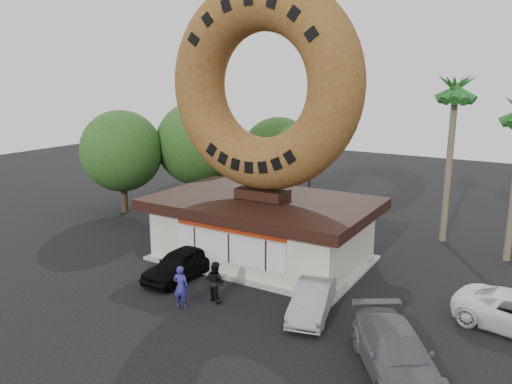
{
  "coord_description": "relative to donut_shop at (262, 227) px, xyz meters",
  "views": [
    {
      "loc": [
        12.49,
        -15.32,
        9.45
      ],
      "look_at": [
        0.82,
        4.0,
        4.13
      ],
      "focal_mm": 35.0,
      "sensor_mm": 36.0,
      "label": 1
    }
  ],
  "objects": [
    {
      "name": "donut_shop",
      "position": [
        0.0,
        0.0,
        0.0
      ],
      "size": [
        11.2,
        7.2,
        3.8
      ],
      "color": "beige",
      "rests_on": "ground"
    },
    {
      "name": "car_black",
      "position": [
        -2.05,
        -4.18,
        -1.05
      ],
      "size": [
        1.81,
        4.24,
        1.43
      ],
      "primitive_type": "imported",
      "rotation": [
        0.0,
        0.0,
        -0.03
      ],
      "color": "black",
      "rests_on": "ground"
    },
    {
      "name": "ground",
      "position": [
        0.0,
        -5.98,
        -1.77
      ],
      "size": [
        90.0,
        90.0,
        0.0
      ],
      "primitive_type": "plane",
      "color": "black",
      "rests_on": "ground"
    },
    {
      "name": "giant_donut",
      "position": [
        0.0,
        0.02,
        7.16
      ],
      "size": [
        10.26,
        2.61,
        10.26
      ],
      "primitive_type": "torus",
      "rotation": [
        1.57,
        0.0,
        0.0
      ],
      "color": "brown",
      "rests_on": "donut_shop"
    },
    {
      "name": "car_silver",
      "position": [
        4.88,
        -4.34,
        -1.12
      ],
      "size": [
        2.26,
        4.14,
        1.29
      ],
      "primitive_type": "imported",
      "rotation": [
        0.0,
        0.0,
        0.24
      ],
      "color": "gray",
      "rests_on": "ground"
    },
    {
      "name": "street_lamp",
      "position": [
        -1.86,
        10.02,
        2.72
      ],
      "size": [
        2.11,
        0.2,
        8.0
      ],
      "color": "#59595E",
      "rests_on": "ground"
    },
    {
      "name": "tree_far",
      "position": [
        -13.0,
        3.02,
        2.56
      ],
      "size": [
        5.6,
        5.6,
        7.14
      ],
      "color": "#473321",
      "rests_on": "ground"
    },
    {
      "name": "car_grey",
      "position": [
        8.9,
        -6.65,
        -1.02
      ],
      "size": [
        4.54,
        5.42,
        1.48
      ],
      "primitive_type": "imported",
      "rotation": [
        0.0,
        0.0,
        0.58
      ],
      "color": "slate",
      "rests_on": "ground"
    },
    {
      "name": "tree_west",
      "position": [
        -9.5,
        7.02,
        2.87
      ],
      "size": [
        6.0,
        6.0,
        7.65
      ],
      "color": "#473321",
      "rests_on": "ground"
    },
    {
      "name": "tree_mid",
      "position": [
        -4.0,
        9.02,
        2.25
      ],
      "size": [
        5.2,
        5.2,
        6.63
      ],
      "color": "#473321",
      "rests_on": "ground"
    },
    {
      "name": "person_right",
      "position": [
        0.68,
        -5.22,
        -0.98
      ],
      "size": [
        0.98,
        0.54,
        1.58
      ],
      "primitive_type": "imported",
      "rotation": [
        0.0,
        0.0,
        2.97
      ],
      "color": "black",
      "rests_on": "ground"
    },
    {
      "name": "person_left",
      "position": [
        -0.04,
        -6.55,
        -0.84
      ],
      "size": [
        0.76,
        0.6,
        1.84
      ],
      "primitive_type": "imported",
      "rotation": [
        0.0,
        0.0,
        3.4
      ],
      "color": "navy",
      "rests_on": "ground"
    },
    {
      "name": "person_center",
      "position": [
        0.81,
        -5.28,
        -0.88
      ],
      "size": [
        1.03,
        0.92,
        1.77
      ],
      "primitive_type": "imported",
      "rotation": [
        0.0,
        0.0,
        2.8
      ],
      "color": "black",
      "rests_on": "ground"
    },
    {
      "name": "palm_near",
      "position": [
        7.5,
        8.02,
        6.65
      ],
      "size": [
        2.6,
        2.6,
        9.75
      ],
      "color": "#726651",
      "rests_on": "ground"
    }
  ]
}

